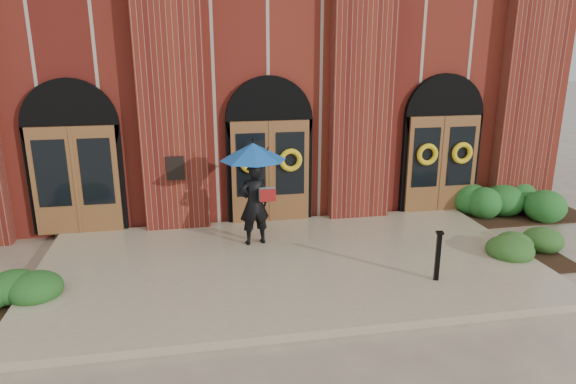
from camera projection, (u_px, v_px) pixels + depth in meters
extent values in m
plane|color=tan|center=(291.00, 271.00, 10.34)|extent=(90.00, 90.00, 0.00)
cube|color=tan|center=(290.00, 265.00, 10.47)|extent=(10.00, 5.30, 0.15)
cube|color=maroon|center=(243.00, 70.00, 17.75)|extent=(16.00, 12.00, 7.00)
cube|color=black|center=(175.00, 168.00, 11.81)|extent=(0.40, 0.05, 0.55)
cube|color=maroon|center=(171.00, 86.00, 11.53)|extent=(1.50, 0.45, 7.00)
cube|color=maroon|center=(362.00, 83.00, 12.32)|extent=(1.50, 0.45, 7.00)
cube|color=maroon|center=(530.00, 80.00, 13.12)|extent=(1.50, 0.45, 7.00)
cube|color=brown|center=(76.00, 181.00, 11.71)|extent=(1.90, 0.10, 2.50)
cylinder|color=black|center=(71.00, 125.00, 11.49)|extent=(2.10, 0.22, 2.10)
cube|color=brown|center=(270.00, 172.00, 12.51)|extent=(1.90, 0.10, 2.50)
cylinder|color=black|center=(269.00, 120.00, 12.29)|extent=(2.10, 0.22, 2.10)
cube|color=brown|center=(442.00, 164.00, 13.30)|extent=(1.90, 0.10, 2.50)
cylinder|color=black|center=(443.00, 115.00, 13.08)|extent=(2.10, 0.22, 2.10)
torus|color=yellow|center=(251.00, 162.00, 12.22)|extent=(0.57, 0.13, 0.57)
torus|color=yellow|center=(291.00, 160.00, 12.39)|extent=(0.57, 0.13, 0.57)
torus|color=yellow|center=(427.00, 154.00, 13.02)|extent=(0.57, 0.13, 0.57)
torus|color=yellow|center=(462.00, 153.00, 13.19)|extent=(0.57, 0.13, 0.57)
imported|color=black|center=(254.00, 204.00, 11.15)|extent=(0.73, 0.55, 1.83)
cone|color=#1658B0|center=(253.00, 151.00, 10.82)|extent=(1.64, 1.64, 0.37)
cylinder|color=black|center=(256.00, 174.00, 10.92)|extent=(0.02, 0.02, 0.61)
cube|color=#A2A3A7|center=(267.00, 194.00, 10.99)|extent=(0.37, 0.23, 0.27)
cube|color=maroon|center=(268.00, 196.00, 10.89)|extent=(0.34, 0.08, 0.27)
cube|color=black|center=(438.00, 257.00, 9.52)|extent=(0.10, 0.10, 0.92)
cube|color=black|center=(440.00, 233.00, 9.39)|extent=(0.16, 0.16, 0.04)
ellipsoid|color=#205B21|center=(525.00, 202.00, 13.49)|extent=(3.04, 1.21, 0.78)
ellipsoid|color=#1E4E1B|center=(7.00, 296.00, 8.79)|extent=(1.48, 1.27, 0.52)
ellipsoid|color=#29521D|center=(533.00, 249.00, 10.80)|extent=(1.43, 1.22, 0.50)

